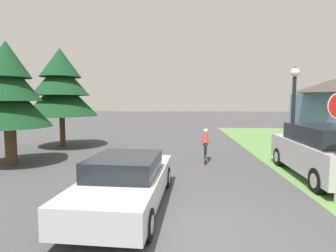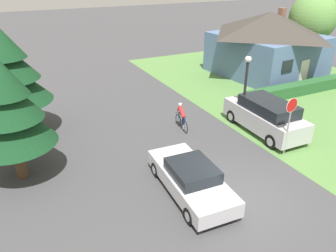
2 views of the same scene
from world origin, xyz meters
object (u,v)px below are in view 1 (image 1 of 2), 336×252
conifer_tall_near (8,91)px  street_lamp (294,103)px  parked_suv_right (322,152)px  conifer_tall_far (61,87)px  cyclist (205,146)px  sedan_left_lane (126,181)px

conifer_tall_near → street_lamp: bearing=-0.5°
parked_suv_right → conifer_tall_far: size_ratio=0.87×
parked_suv_right → conifer_tall_far: conifer_tall_far is taller
street_lamp → conifer_tall_far: bearing=158.3°
cyclist → sedan_left_lane: bearing=160.5°
street_lamp → conifer_tall_near: bearing=179.5°
cyclist → conifer_tall_far: conifer_tall_far is taller
conifer_tall_near → sedan_left_lane: bearing=-35.6°
sedan_left_lane → conifer_tall_far: size_ratio=0.83×
parked_suv_right → conifer_tall_far: 13.72m
sedan_left_lane → cyclist: size_ratio=2.85×
parked_suv_right → conifer_tall_far: bearing=66.0°
street_lamp → conifer_tall_far: (-11.58, 4.62, 0.90)m
conifer_tall_far → conifer_tall_near: bearing=-92.1°
cyclist → street_lamp: size_ratio=0.41×
street_lamp → conifer_tall_near: (-11.75, 0.10, 0.50)m
street_lamp → conifer_tall_far: size_ratio=0.70×
sedan_left_lane → conifer_tall_far: (-5.77, 8.76, 2.90)m
cyclist → conifer_tall_far: 9.41m
sedan_left_lane → street_lamp: size_ratio=1.18×
sedan_left_lane → street_lamp: (5.81, 4.14, 2.00)m
cyclist → parked_suv_right: size_ratio=0.33×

